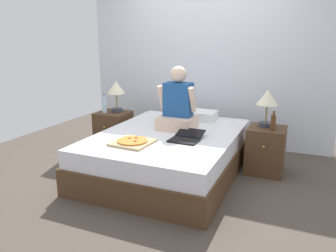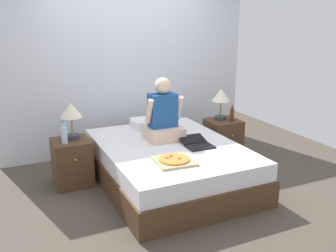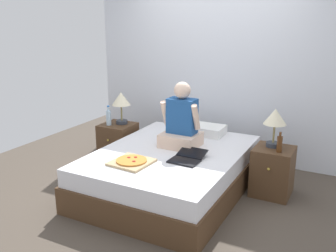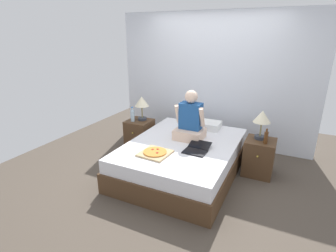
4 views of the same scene
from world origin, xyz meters
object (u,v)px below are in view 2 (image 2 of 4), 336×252
(bed, at_px, (169,164))
(beer_bottle, at_px, (232,115))
(lamp_on_right_nightstand, at_px, (221,97))
(laptop, at_px, (197,144))
(lamp_on_left_nightstand, at_px, (71,113))
(nightstand_left, at_px, (72,162))
(pizza_box, at_px, (174,160))
(person_seated, at_px, (163,117))
(nightstand_right, at_px, (223,139))
(water_bottle, at_px, (64,134))

(bed, bearing_deg, beer_bottle, 17.72)
(lamp_on_right_nightstand, distance_m, laptop, 1.11)
(lamp_on_left_nightstand, height_order, laptop, lamp_on_left_nightstand)
(bed, distance_m, lamp_on_right_nightstand, 1.35)
(bed, xyz_separation_m, nightstand_left, (-1.09, 0.47, 0.04))
(nightstand_left, distance_m, pizza_box, 1.37)
(person_seated, bearing_deg, lamp_on_right_nightstand, 15.98)
(beer_bottle, bearing_deg, lamp_on_left_nightstand, 176.11)
(beer_bottle, relative_size, pizza_box, 0.54)
(lamp_on_right_nightstand, xyz_separation_m, person_seated, (-1.03, -0.30, -0.10))
(nightstand_left, xyz_separation_m, lamp_on_left_nightstand, (0.04, 0.05, 0.61))
(lamp_on_left_nightstand, bearing_deg, nightstand_left, -128.63)
(lamp_on_left_nightstand, height_order, person_seated, person_seated)
(nightstand_right, height_order, lamp_on_right_nightstand, lamp_on_right_nightstand)
(water_bottle, distance_m, laptop, 1.57)
(lamp_on_left_nightstand, height_order, nightstand_right, lamp_on_left_nightstand)
(lamp_on_left_nightstand, distance_m, nightstand_right, 2.22)
(nightstand_right, relative_size, person_seated, 0.73)
(nightstand_right, relative_size, laptop, 1.35)
(laptop, bearing_deg, nightstand_right, 39.47)
(nightstand_left, height_order, pizza_box, nightstand_left)
(bed, distance_m, lamp_on_left_nightstand, 1.34)
(lamp_on_right_nightstand, xyz_separation_m, beer_bottle, (0.10, -0.15, -0.23))
(nightstand_right, distance_m, person_seated, 1.21)
(nightstand_left, height_order, lamp_on_right_nightstand, lamp_on_right_nightstand)
(nightstand_right, distance_m, beer_bottle, 0.40)
(lamp_on_right_nightstand, bearing_deg, water_bottle, -176.40)
(nightstand_left, bearing_deg, lamp_on_right_nightstand, 1.34)
(nightstand_left, relative_size, person_seated, 0.73)
(beer_bottle, bearing_deg, pizza_box, -145.93)
(nightstand_left, distance_m, lamp_on_right_nightstand, 2.23)
(water_bottle, height_order, beer_bottle, water_bottle)
(lamp_on_right_nightstand, distance_m, beer_bottle, 0.29)
(lamp_on_left_nightstand, bearing_deg, bed, -26.38)
(lamp_on_left_nightstand, bearing_deg, beer_bottle, -3.89)
(water_bottle, relative_size, lamp_on_right_nightstand, 0.61)
(bed, bearing_deg, laptop, -33.08)
(bed, relative_size, lamp_on_right_nightstand, 4.79)
(bed, bearing_deg, lamp_on_right_nightstand, 26.17)
(bed, bearing_deg, person_seated, 83.87)
(lamp_on_left_nightstand, height_order, lamp_on_right_nightstand, same)
(lamp_on_left_nightstand, distance_m, person_seated, 1.12)
(water_bottle, relative_size, laptop, 0.65)
(beer_bottle, bearing_deg, person_seated, -172.65)
(water_bottle, distance_m, lamp_on_right_nightstand, 2.24)
(lamp_on_left_nightstand, xyz_separation_m, water_bottle, (-0.12, -0.14, -0.22))
(bed, height_order, person_seated, person_seated)
(pizza_box, bearing_deg, nightstand_left, 131.35)
(water_bottle, height_order, laptop, water_bottle)
(bed, xyz_separation_m, person_seated, (0.02, 0.22, 0.54))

